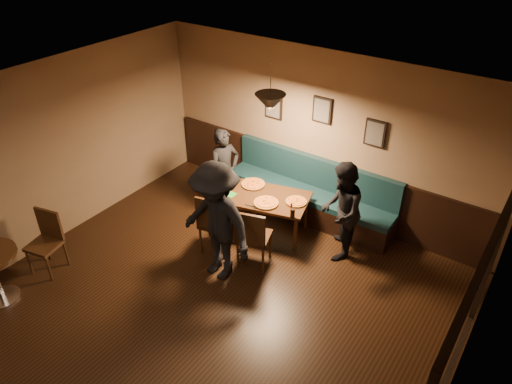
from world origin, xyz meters
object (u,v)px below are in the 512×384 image
diner_left (225,171)px  tabasco_bottle (291,206)px  chair_near_left (217,221)px  chair_near_right (254,235)px  soda_glass (293,213)px  booth_bench (308,191)px  dining_table (268,214)px  diner_front (216,222)px  cafe_chair_far (44,244)px  diner_right (341,211)px

diner_left → tabasco_bottle: (1.43, -0.20, -0.03)m
chair_near_left → chair_near_right: chair_near_left is taller
chair_near_left → tabasco_bottle: (0.87, 0.73, 0.22)m
diner_left → soda_glass: diner_left is taller
booth_bench → dining_table: (-0.30, -0.76, -0.17)m
dining_table → diner_front: 1.38m
booth_bench → diner_left: diner_left is taller
chair_near_left → diner_front: (0.37, -0.44, 0.40)m
chair_near_left → cafe_chair_far: chair_near_left is taller
chair_near_left → soda_glass: chair_near_left is taller
chair_near_left → chair_near_right: (0.66, 0.04, -0.01)m
cafe_chair_far → soda_glass: bearing=-151.9°
soda_glass → cafe_chair_far: 3.61m
dining_table → chair_near_left: chair_near_left is taller
diner_front → tabasco_bottle: bearing=73.1°
diner_left → soda_glass: bearing=-85.6°
diner_left → diner_right: bearing=-71.4°
booth_bench → cafe_chair_far: bearing=-125.7°
dining_table → diner_front: bearing=-106.6°
booth_bench → diner_front: diner_front is taller
diner_front → diner_right: bearing=55.1°
booth_bench → diner_left: (-1.27, -0.63, 0.26)m
diner_right → chair_near_left: bearing=-79.4°
soda_glass → cafe_chair_far: size_ratio=0.16×
diner_left → diner_front: bearing=-127.7°
dining_table → diner_right: bearing=-7.9°
chair_near_left → cafe_chair_far: size_ratio=1.09×
chair_near_left → tabasco_bottle: 1.16m
chair_near_right → tabasco_bottle: (0.21, 0.69, 0.22)m
tabasco_bottle → dining_table: bearing=171.1°
chair_near_left → diner_right: diner_right is taller
chair_near_left → diner_right: 1.86m
dining_table → cafe_chair_far: (-2.13, -2.61, 0.14)m
tabasco_bottle → diner_left: bearing=172.0°
dining_table → tabasco_bottle: bearing=-23.9°
chair_near_left → diner_front: 0.70m
soda_glass → booth_bench: bearing=106.0°
dining_table → diner_right: (1.17, 0.15, 0.45)m
chair_near_right → diner_right: size_ratio=0.65×
booth_bench → cafe_chair_far: (-2.43, -3.38, -0.03)m
diner_right → diner_front: diner_front is taller
diner_left → cafe_chair_far: 2.99m
diner_left → tabasco_bottle: size_ratio=12.09×
chair_near_left → diner_right: size_ratio=0.66×
chair_near_left → diner_front: bearing=-62.9°
chair_near_right → diner_front: 0.70m
dining_table → diner_right: 1.26m
dining_table → chair_near_right: size_ratio=1.23×
diner_left → cafe_chair_far: bearing=175.1°
chair_near_left → soda_glass: bearing=16.2°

